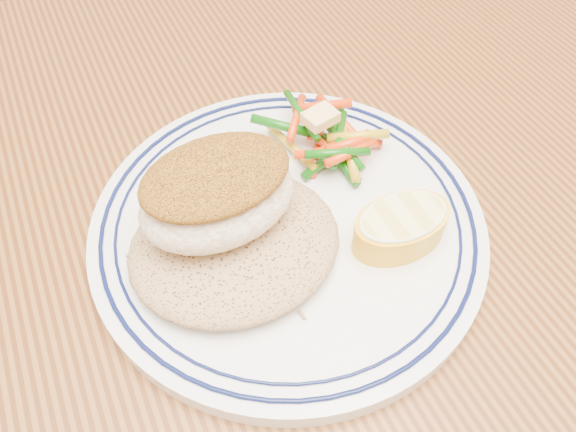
# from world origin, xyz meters

# --- Properties ---
(dining_table) EXTENTS (1.50, 0.90, 0.75)m
(dining_table) POSITION_xyz_m (0.00, 0.00, 0.65)
(dining_table) COLOR #542B10
(dining_table) RESTS_ON ground
(plate) EXTENTS (0.28, 0.28, 0.02)m
(plate) POSITION_xyz_m (-0.03, 0.04, 0.76)
(plate) COLOR white
(plate) RESTS_ON dining_table
(rice_pilaf) EXTENTS (0.14, 0.13, 0.03)m
(rice_pilaf) POSITION_xyz_m (-0.07, 0.03, 0.78)
(rice_pilaf) COLOR #9F7A4F
(rice_pilaf) RESTS_ON plate
(fish_fillet) EXTENTS (0.11, 0.08, 0.05)m
(fish_fillet) POSITION_xyz_m (-0.07, 0.04, 0.81)
(fish_fillet) COLOR #FAECCF
(fish_fillet) RESTS_ON rice_pilaf
(vegetable_pile) EXTENTS (0.09, 0.10, 0.03)m
(vegetable_pile) POSITION_xyz_m (0.03, 0.08, 0.78)
(vegetable_pile) COLOR red
(vegetable_pile) RESTS_ON plate
(butter_pat) EXTENTS (0.03, 0.02, 0.01)m
(butter_pat) POSITION_xyz_m (0.03, 0.09, 0.80)
(butter_pat) COLOR #F2D276
(butter_pat) RESTS_ON vegetable_pile
(lemon_wedge) EXTENTS (0.07, 0.06, 0.03)m
(lemon_wedge) POSITION_xyz_m (0.03, -0.01, 0.78)
(lemon_wedge) COLOR yellow
(lemon_wedge) RESTS_ON plate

